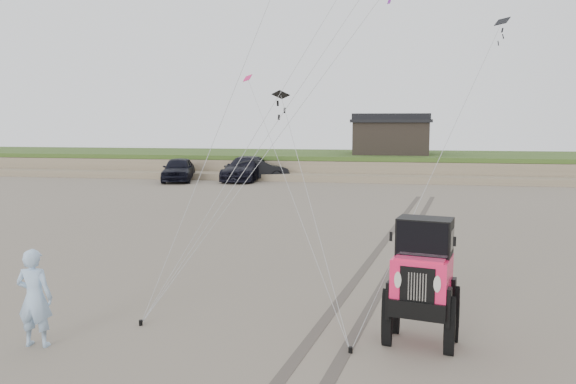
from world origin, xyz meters
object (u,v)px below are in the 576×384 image
(truck_b, at_px, (257,170))
(truck_c, at_px, (246,169))
(cabin, at_px, (390,136))
(man, at_px, (35,298))
(truck_a, at_px, (179,169))
(jeep, at_px, (422,295))

(truck_b, bearing_deg, truck_c, 83.83)
(cabin, bearing_deg, man, -99.96)
(truck_a, relative_size, truck_c, 0.85)
(truck_b, bearing_deg, jeep, 172.81)
(jeep, height_order, man, jeep)
(cabin, xyz_separation_m, jeep, (0.63, -36.75, -2.25))
(truck_a, bearing_deg, truck_c, 3.12)
(truck_c, bearing_deg, jeep, -65.75)
(truck_c, height_order, jeep, jeep)
(truck_a, distance_m, truck_c, 4.97)
(truck_a, height_order, man, man)
(cabin, bearing_deg, truck_a, -151.68)
(truck_a, bearing_deg, truck_b, 3.60)
(cabin, relative_size, truck_c, 1.04)
(truck_a, relative_size, man, 2.70)
(truck_a, height_order, truck_c, truck_c)
(man, bearing_deg, jeep, -173.24)
(truck_a, xyz_separation_m, jeep, (16.03, -28.45, 0.10))
(truck_a, bearing_deg, jeep, -74.25)
(truck_b, xyz_separation_m, truck_c, (-0.77, -0.28, 0.11))
(cabin, relative_size, man, 3.32)
(truck_c, distance_m, man, 31.54)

